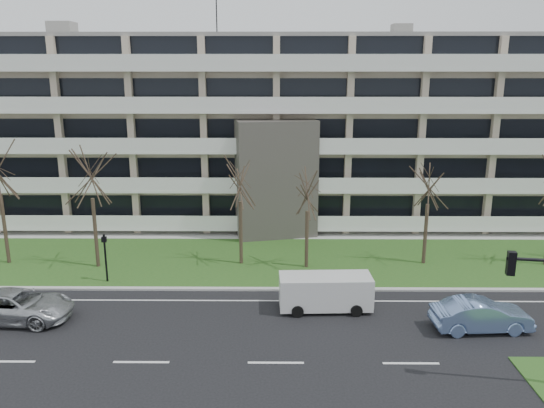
{
  "coord_description": "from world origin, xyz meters",
  "views": [
    {
      "loc": [
        0.0,
        -21.05,
        12.67
      ],
      "look_at": [
        -0.25,
        10.0,
        4.74
      ],
      "focal_mm": 35.0,
      "sensor_mm": 36.0,
      "label": 1
    }
  ],
  "objects_px": {
    "blue_sedan": "(481,315)",
    "pedestrian_signal": "(105,252)",
    "silver_pickup": "(16,306)",
    "white_van": "(326,289)"
  },
  "relations": [
    {
      "from": "blue_sedan",
      "to": "white_van",
      "type": "bearing_deg",
      "value": 69.27
    },
    {
      "from": "silver_pickup",
      "to": "blue_sedan",
      "type": "height_order",
      "value": "blue_sedan"
    },
    {
      "from": "blue_sedan",
      "to": "pedestrian_signal",
      "type": "height_order",
      "value": "pedestrian_signal"
    },
    {
      "from": "white_van",
      "to": "pedestrian_signal",
      "type": "height_order",
      "value": "pedestrian_signal"
    },
    {
      "from": "silver_pickup",
      "to": "white_van",
      "type": "bearing_deg",
      "value": -81.84
    },
    {
      "from": "silver_pickup",
      "to": "pedestrian_signal",
      "type": "relative_size",
      "value": 1.88
    },
    {
      "from": "white_van",
      "to": "silver_pickup",
      "type": "bearing_deg",
      "value": -177.13
    },
    {
      "from": "white_van",
      "to": "pedestrian_signal",
      "type": "relative_size",
      "value": 1.65
    },
    {
      "from": "pedestrian_signal",
      "to": "blue_sedan",
      "type": "bearing_deg",
      "value": -19.01
    },
    {
      "from": "silver_pickup",
      "to": "pedestrian_signal",
      "type": "xyz_separation_m",
      "value": [
        3.09,
        5.08,
        1.15
      ]
    }
  ]
}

